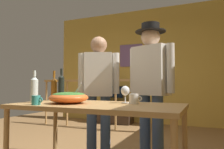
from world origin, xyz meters
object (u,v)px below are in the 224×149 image
wine_bottle_dark (61,87)px  person_standing_left (99,86)px  serving_table (97,111)px  mug_white (134,99)px  wine_bottle_amber (54,88)px  wine_bottle_clear (34,89)px  framed_picture (131,55)px  flat_screen_tv (114,92)px  stair_railing (109,97)px  salad_bowl (69,97)px  tv_console (114,112)px  person_standing_right (151,79)px  wine_glass (125,91)px  mug_teal (36,100)px

wine_bottle_dark → person_standing_left: size_ratio=0.23×
serving_table → mug_white: 0.37m
wine_bottle_amber → wine_bottle_clear: bearing=-85.2°
framed_picture → flat_screen_tv: 1.05m
stair_railing → salad_bowl: bearing=-74.4°
tv_console → flat_screen_tv: size_ratio=1.82×
wine_bottle_clear → person_standing_right: (1.00, 0.84, 0.11)m
wine_glass → mug_white: wine_glass is taller
flat_screen_tv → person_standing_right: size_ratio=0.29×
tv_console → person_standing_left: person_standing_left is taller
salad_bowl → wine_glass: bearing=29.2°
tv_console → wine_bottle_amber: size_ratio=2.61×
wine_bottle_amber → person_standing_left: bearing=55.3°
framed_picture → wine_glass: framed_picture is taller
mug_teal → flat_screen_tv: bearing=101.6°
stair_railing → flat_screen_tv: (-0.19, 0.70, 0.07)m
serving_table → mug_teal: bearing=-145.4°
wine_bottle_clear → wine_bottle_dark: (0.08, 0.34, 0.02)m
framed_picture → wine_bottle_amber: size_ratio=1.73×
mug_teal → mug_white: mug_white is taller
framed_picture → mug_teal: (0.36, -3.76, -0.88)m
mug_white → person_standing_right: 0.62m
framed_picture → wine_bottle_amber: bearing=-87.8°
wine_bottle_clear → mug_teal: (0.21, -0.19, -0.10)m
tv_console → wine_bottle_amber: wine_bottle_amber is taller
framed_picture → mug_white: 3.61m
stair_railing → wine_bottle_dark: bearing=-79.9°
stair_railing → person_standing_right: person_standing_right is taller
flat_screen_tv → mug_teal: size_ratio=4.34×
serving_table → wine_bottle_amber: (-0.69, 0.23, 0.21)m
flat_screen_tv → mug_white: 3.34m
stair_railing → salad_bowl: size_ratio=6.67×
salad_bowl → mug_teal: (-0.18, -0.25, -0.02)m
wine_glass → wine_bottle_clear: 0.92m
person_standing_left → person_standing_right: person_standing_right is taller
wine_bottle_amber → wine_bottle_clear: wine_bottle_amber is taller
wine_glass → mug_white: 0.15m
wine_glass → person_standing_left: size_ratio=0.11×
salad_bowl → person_standing_left: size_ratio=0.24×
framed_picture → mug_teal: 3.88m
salad_bowl → person_standing_right: (0.62, 0.78, 0.18)m
flat_screen_tv → person_standing_right: bearing=-58.0°
wine_bottle_dark → mug_white: 0.91m
framed_picture → salad_bowl: bearing=-81.4°
flat_screen_tv → salad_bowl: size_ratio=1.30×
wine_bottle_amber → mug_teal: (0.23, -0.54, -0.10)m
wine_bottle_clear → mug_teal: wine_bottle_clear is taller
stair_railing → framed_picture: bearing=80.9°
mug_teal → mug_white: size_ratio=0.92×
tv_console → person_standing_left: 2.66m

